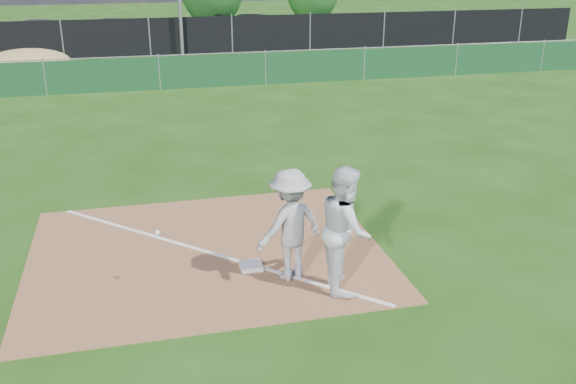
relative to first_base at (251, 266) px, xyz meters
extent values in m
plane|color=#1A420E|center=(-0.64, 9.77, -0.06)|extent=(90.00, 90.00, 0.00)
cube|color=brown|center=(-0.64, 0.77, -0.05)|extent=(6.00, 5.00, 0.02)
cube|color=white|center=(-0.64, 0.77, -0.03)|extent=(5.01, 5.01, 0.01)
cube|color=#0F371B|center=(-0.64, 14.77, 0.54)|extent=(44.00, 0.05, 1.20)
ellipsoid|color=#A3824F|center=(-5.64, 18.27, 0.53)|extent=(3.38, 2.60, 1.17)
cube|color=black|center=(-0.64, 22.77, 0.84)|extent=(46.00, 0.04, 1.80)
cube|color=black|center=(-0.64, 27.77, -0.05)|extent=(46.00, 9.00, 0.01)
cube|color=white|center=(0.00, 0.00, 0.00)|extent=(0.36, 0.36, 0.07)
imported|color=#B6B6B9|center=(0.56, -0.44, 0.87)|extent=(1.33, 1.06, 1.81)
sphere|color=white|center=(-1.47, -0.27, 0.88)|extent=(0.08, 0.08, 0.08)
imported|color=silver|center=(1.30, -0.91, 0.93)|extent=(0.91, 1.08, 1.98)
imported|color=#A8AAB0|center=(-5.96, 28.18, 0.66)|extent=(4.30, 2.10, 1.41)
imported|color=black|center=(-1.96, 27.23, 0.63)|extent=(4.33, 2.74, 1.35)
imported|color=black|center=(5.53, 26.44, 0.69)|extent=(5.42, 3.27, 1.47)
cylinder|color=#382316|center=(3.83, 33.48, 0.61)|extent=(0.24, 0.24, 1.33)
cylinder|color=#382316|center=(10.68, 34.06, 0.52)|extent=(0.24, 0.24, 1.16)
camera|label=1|loc=(-1.65, -9.30, 4.92)|focal=40.00mm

